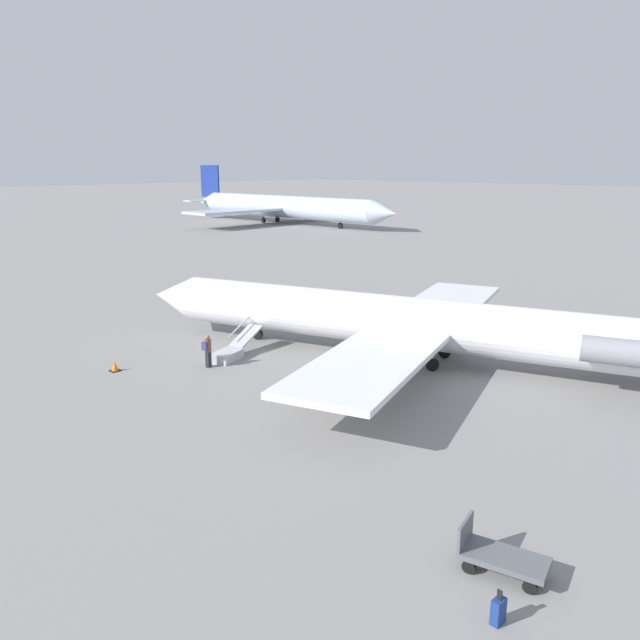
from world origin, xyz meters
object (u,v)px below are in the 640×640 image
object	(u,v)px
passenger	(208,349)
suitcase	(498,611)
airplane_far_right	(282,206)
boarding_stairs	(231,352)
airplane_main	(410,322)
luggage_cart	(499,556)

from	to	relation	value
passenger	suitcase	distance (m)	21.18
suitcase	airplane_far_right	bearing A→B (deg)	-39.35
boarding_stairs	suitcase	size ratio (longest dim) A/B	4.69
airplane_far_right	suitcase	bearing A→B (deg)	-41.33
airplane_main	passenger	xyz separation A→B (m)	(6.73, 8.35, -1.13)
airplane_main	airplane_far_right	bearing A→B (deg)	-56.19
airplane_far_right	airplane_main	bearing A→B (deg)	-39.30
luggage_cart	suitcase	distance (m)	1.96
airplane_main	boarding_stairs	bearing A→B (deg)	23.67
boarding_stairs	passenger	xyz separation A→B (m)	(-0.41, 1.79, 0.62)
passenger	suitcase	bearing A→B (deg)	-126.44
airplane_main	luggage_cart	xyz separation A→B (m)	(-12.51, 13.03, -1.67)
luggage_cart	suitcase	size ratio (longest dim) A/B	2.72
passenger	suitcase	world-z (taller)	passenger
airplane_far_right	passenger	size ratio (longest dim) A/B	28.09
airplane_far_right	boarding_stairs	world-z (taller)	airplane_far_right
airplane_main	suitcase	bearing A→B (deg)	113.50
boarding_stairs	passenger	distance (m)	1.94
boarding_stairs	suitcase	bearing A→B (deg)	-130.55
airplane_far_right	boarding_stairs	size ratio (longest dim) A/B	11.85
airplane_far_right	suitcase	xyz separation A→B (m)	(-78.03, 63.97, -2.69)
luggage_cart	boarding_stairs	bearing A→B (deg)	-31.70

